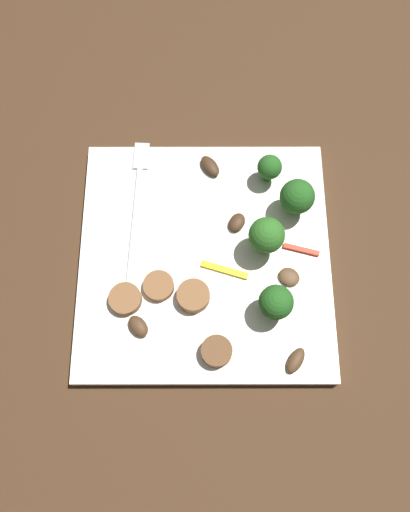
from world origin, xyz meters
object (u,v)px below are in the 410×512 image
plate (205,258)px  mushroom_4 (296,360)px  pepper_strip_0 (225,270)px  fork (137,200)px  broccoli_floret_0 (276,302)px  broccoli_floret_2 (267,236)px  sausage_slice_2 (217,351)px  pepper_strip_1 (302,250)px  sausage_slice_1 (159,286)px  broccoli_floret_1 (270,168)px  broccoli_floret_3 (297,197)px  mushroom_2 (290,277)px  mushroom_0 (139,326)px  sausage_slice_0 (126,299)px  sausage_slice_3 (194,296)px  mushroom_1 (237,222)px  mushroom_3 (210,166)px

plate → mushroom_4: size_ratio=9.51×
pepper_strip_0 → fork: bearing=49.5°
broccoli_floret_0 → mushroom_4: 0.07m
broccoli_floret_2 → sausage_slice_2: size_ratio=1.77×
pepper_strip_1 → sausage_slice_1: bearing=105.1°
broccoli_floret_0 → sausage_slice_1: size_ratio=1.54×
broccoli_floret_1 → broccoli_floret_3: 0.05m
sausage_slice_1 → mushroom_2: (0.01, -0.14, -0.00)m
sausage_slice_1 → pepper_strip_0: size_ratio=0.63×
broccoli_floret_2 → mushroom_0: broccoli_floret_2 is taller
fork → sausage_slice_0: bearing=179.2°
sausage_slice_0 → sausage_slice_3: size_ratio=0.98×
broccoli_floret_1 → mushroom_2: broccoli_floret_1 is taller
fork → broccoli_floret_0: (-0.13, -0.15, 0.03)m
fork → mushroom_1: (-0.03, -0.12, 0.00)m
mushroom_1 → pepper_strip_0: size_ratio=0.44×
mushroom_4 → pepper_strip_0: mushroom_4 is taller
fork → sausage_slice_2: size_ratio=5.48×
broccoli_floret_1 → broccoli_floret_2: (-0.09, 0.01, 0.01)m
sausage_slice_1 → mushroom_1: bearing=-49.2°
mushroom_0 → plate: bearing=-41.1°
sausage_slice_0 → pepper_strip_0: size_ratio=0.66×
fork → pepper_strip_0: size_ratio=3.37×
sausage_slice_3 → mushroom_1: (0.09, -0.05, -0.00)m
pepper_strip_0 → pepper_strip_1: same height
broccoli_floret_3 → pepper_strip_0: 0.11m
pepper_strip_1 → sausage_slice_2: bearing=139.9°
sausage_slice_1 → mushroom_3: 0.16m
broccoli_floret_3 → sausage_slice_3: size_ratio=1.49×
broccoli_floret_0 → pepper_strip_0: broccoli_floret_0 is taller
mushroom_1 → broccoli_floret_3: bearing=-74.3°
broccoli_floret_1 → sausage_slice_2: broccoli_floret_1 is taller
mushroom_2 → sausage_slice_3: bearing=102.1°
fork → mushroom_1: bearing=-102.0°
broccoli_floret_0 → pepper_strip_1: 0.08m
pepper_strip_1 → sausage_slice_0: bearing=106.5°
pepper_strip_1 → broccoli_floret_0: bearing=152.5°
fork → sausage_slice_1: (-0.11, -0.03, 0.00)m
sausage_slice_0 → mushroom_1: sausage_slice_0 is taller
broccoli_floret_1 → sausage_slice_1: 0.18m
sausage_slice_1 → plate: bearing=-54.1°
sausage_slice_3 → mushroom_1: sausage_slice_3 is taller
mushroom_3 → pepper_strip_1: 0.15m
fork → broccoli_floret_0: broccoli_floret_0 is taller
broccoli_floret_2 → sausage_slice_0: bearing=112.0°
mushroom_3 → pepper_strip_0: (-0.13, -0.02, -0.00)m
mushroom_2 → mushroom_4: mushroom_4 is taller
sausage_slice_2 → broccoli_floret_3: bearing=-28.5°
sausage_slice_0 → mushroom_2: sausage_slice_0 is taller
pepper_strip_1 → mushroom_2: bearing=154.2°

